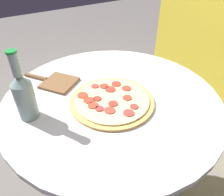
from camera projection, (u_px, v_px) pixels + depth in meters
ground_plane at (112, 191)px, 1.35m from camera, size 8.00×8.00×0.00m
table at (112, 129)px, 1.02m from camera, size 0.90×0.90×0.73m
pizza at (112, 100)px, 0.88m from camera, size 0.34×0.34×0.02m
beer_bottle at (24, 95)px, 0.76m from camera, size 0.07×0.07×0.26m
pizza_paddle at (55, 82)px, 0.99m from camera, size 0.25×0.22×0.02m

